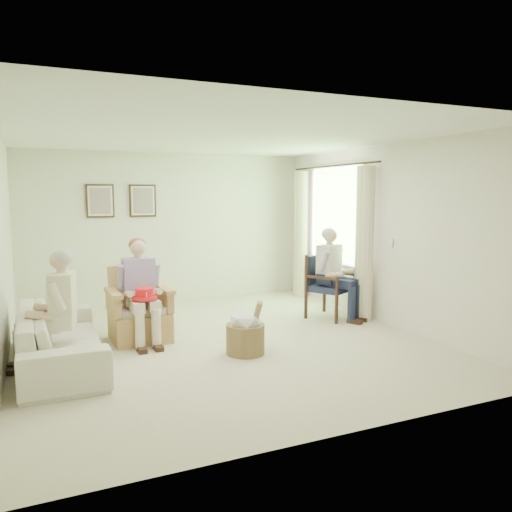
% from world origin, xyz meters
% --- Properties ---
extents(floor, '(5.50, 5.50, 0.00)m').
position_xyz_m(floor, '(0.00, 0.00, 0.00)').
color(floor, beige).
rests_on(floor, ground).
extents(back_wall, '(5.00, 0.04, 2.60)m').
position_xyz_m(back_wall, '(0.00, 2.75, 1.30)').
color(back_wall, silver).
rests_on(back_wall, ground).
extents(front_wall, '(5.00, 0.04, 2.60)m').
position_xyz_m(front_wall, '(0.00, -2.75, 1.30)').
color(front_wall, silver).
rests_on(front_wall, ground).
extents(left_wall, '(0.04, 5.50, 2.60)m').
position_xyz_m(left_wall, '(-2.50, 0.00, 1.30)').
color(left_wall, silver).
rests_on(left_wall, ground).
extents(right_wall, '(0.04, 5.50, 2.60)m').
position_xyz_m(right_wall, '(2.50, 0.00, 1.30)').
color(right_wall, silver).
rests_on(right_wall, ground).
extents(ceiling, '(5.00, 5.50, 0.02)m').
position_xyz_m(ceiling, '(0.00, 0.00, 2.60)').
color(ceiling, white).
rests_on(ceiling, back_wall).
extents(window, '(0.13, 2.50, 1.63)m').
position_xyz_m(window, '(2.46, 1.20, 1.58)').
color(window, '#2D6B23').
rests_on(window, right_wall).
extents(curtain_left, '(0.34, 0.34, 2.30)m').
position_xyz_m(curtain_left, '(2.33, 0.22, 1.15)').
color(curtain_left, beige).
rests_on(curtain_left, ground).
extents(curtain_right, '(0.34, 0.34, 2.30)m').
position_xyz_m(curtain_right, '(2.33, 2.18, 1.15)').
color(curtain_right, beige).
rests_on(curtain_right, ground).
extents(framed_print_left, '(0.45, 0.05, 0.55)m').
position_xyz_m(framed_print_left, '(-1.15, 2.71, 1.78)').
color(framed_print_left, '#382114').
rests_on(framed_print_left, back_wall).
extents(framed_print_right, '(0.45, 0.05, 0.55)m').
position_xyz_m(framed_print_right, '(-0.45, 2.71, 1.78)').
color(framed_print_right, '#382114').
rests_on(framed_print_right, back_wall).
extents(wicker_armchair, '(0.74, 0.74, 0.95)m').
position_xyz_m(wicker_armchair, '(-0.96, 0.53, 0.30)').
color(wicker_armchair, tan).
rests_on(wicker_armchair, ground).
extents(wood_armchair, '(0.62, 0.58, 0.95)m').
position_xyz_m(wood_armchair, '(1.95, 0.62, 0.52)').
color(wood_armchair, black).
rests_on(wood_armchair, ground).
extents(sofa, '(2.15, 0.84, 0.63)m').
position_xyz_m(sofa, '(-1.95, -0.11, 0.31)').
color(sofa, '#EDE4CD').
rests_on(sofa, ground).
extents(person_wicker, '(0.40, 0.63, 1.31)m').
position_xyz_m(person_wicker, '(-0.96, 0.40, 0.75)').
color(person_wicker, beige).
rests_on(person_wicker, ground).
extents(person_dark, '(0.40, 0.63, 1.35)m').
position_xyz_m(person_dark, '(1.95, 0.46, 0.79)').
color(person_dark, '#191E38').
rests_on(person_dark, ground).
extents(person_sofa, '(0.42, 0.63, 1.28)m').
position_xyz_m(person_sofa, '(-1.95, -0.27, 0.73)').
color(person_sofa, beige).
rests_on(person_sofa, ground).
extents(red_hat, '(0.31, 0.31, 0.14)m').
position_xyz_m(red_hat, '(-0.95, 0.19, 0.66)').
color(red_hat, red).
rests_on(red_hat, person_wicker).
extents(hatbox, '(0.59, 0.59, 0.67)m').
position_xyz_m(hatbox, '(0.08, -0.57, 0.26)').
color(hatbox, tan).
rests_on(hatbox, ground).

